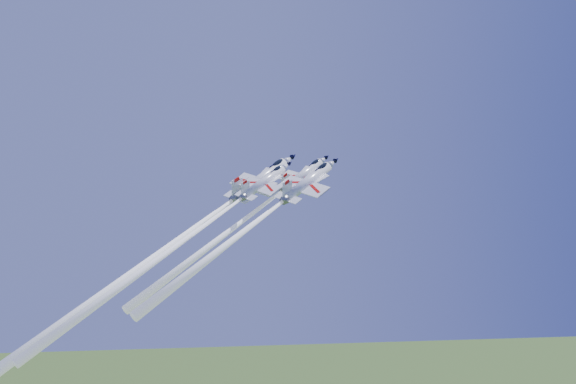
{
  "coord_description": "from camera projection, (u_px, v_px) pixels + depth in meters",
  "views": [
    {
      "loc": [
        -15.53,
        -120.94,
        95.52
      ],
      "look_at": [
        0.0,
        0.0,
        97.1
      ],
      "focal_mm": 40.0,
      "sensor_mm": 36.0,
      "label": 1
    }
  ],
  "objects": [
    {
      "name": "jet_slot",
      "position": [
        181.0,
        242.0,
        108.02
      ],
      "size": [
        33.86,
        30.48,
        39.28
      ],
      "rotation": [
        0.56,
        0.25,
        -0.84
      ],
      "color": "white"
    },
    {
      "name": "jet_right",
      "position": [
        254.0,
        223.0,
        109.73
      ],
      "size": [
        29.55,
        25.67,
        32.3
      ],
      "rotation": [
        0.56,
        0.25,
        -0.84
      ],
      "color": "white"
    },
    {
      "name": "jet_lead",
      "position": [
        245.0,
        219.0,
        117.12
      ],
      "size": [
        30.26,
        26.75,
        34.05
      ],
      "rotation": [
        0.56,
        0.25,
        -0.84
      ],
      "color": "white"
    },
    {
      "name": "jet_left",
      "position": [
        163.0,
        251.0,
        110.98
      ],
      "size": [
        42.51,
        38.08,
        48.89
      ],
      "rotation": [
        0.56,
        0.25,
        -0.84
      ],
      "color": "white"
    }
  ]
}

